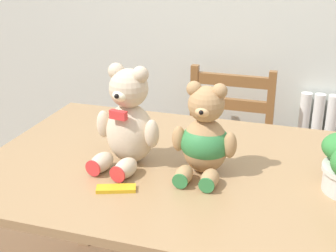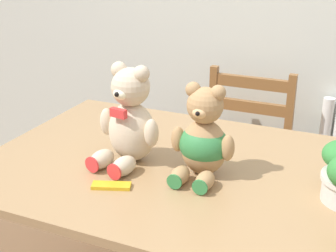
# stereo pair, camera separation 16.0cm
# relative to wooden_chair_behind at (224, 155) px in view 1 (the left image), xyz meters

# --- Properties ---
(dining_table) EXTENTS (1.46, 0.98, 0.78)m
(dining_table) POSITION_rel_wooden_chair_behind_xyz_m (0.01, -0.80, 0.23)
(dining_table) COLOR #9E7A51
(dining_table) RESTS_ON ground_plane
(wooden_chair_behind) EXTENTS (0.45, 0.42, 0.89)m
(wooden_chair_behind) POSITION_rel_wooden_chair_behind_xyz_m (0.00, 0.00, 0.00)
(wooden_chair_behind) COLOR brown
(wooden_chair_behind) RESTS_ON ground_plane
(teddy_bear_left) EXTENTS (0.25, 0.27, 0.36)m
(teddy_bear_left) POSITION_rel_wooden_chair_behind_xyz_m (-0.20, -0.84, 0.48)
(teddy_bear_left) COLOR beige
(teddy_bear_left) RESTS_ON dining_table
(teddy_bear_right) EXTENTS (0.22, 0.23, 0.32)m
(teddy_bear_right) POSITION_rel_wooden_chair_behind_xyz_m (0.08, -0.83, 0.45)
(teddy_bear_right) COLOR tan
(teddy_bear_right) RESTS_ON dining_table
(chocolate_bar) EXTENTS (0.13, 0.08, 0.01)m
(chocolate_bar) POSITION_rel_wooden_chair_behind_xyz_m (-0.16, -1.04, 0.33)
(chocolate_bar) COLOR gold
(chocolate_bar) RESTS_ON dining_table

